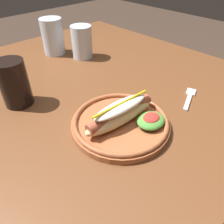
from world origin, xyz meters
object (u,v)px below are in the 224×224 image
object	(u,v)px
water_cup	(53,36)
extra_cup	(82,42)
fork	(189,97)
soda_cup	(14,83)
hot_dog_plate	(122,120)

from	to	relation	value
water_cup	extra_cup	world-z (taller)	water_cup
fork	soda_cup	bearing A→B (deg)	117.66
hot_dog_plate	fork	xyz separation A→B (m)	(0.24, -0.05, -0.02)
soda_cup	water_cup	xyz separation A→B (m)	(0.27, 0.24, 0.00)
soda_cup	extra_cup	distance (m)	0.36
fork	water_cup	size ratio (longest dim) A/B	0.85
hot_dog_plate	water_cup	world-z (taller)	water_cup
soda_cup	extra_cup	xyz separation A→B (m)	(0.33, 0.13, -0.00)
fork	extra_cup	world-z (taller)	extra_cup
water_cup	extra_cup	xyz separation A→B (m)	(0.06, -0.11, -0.01)
hot_dog_plate	extra_cup	world-z (taller)	extra_cup
fork	extra_cup	distance (m)	0.46
hot_dog_plate	soda_cup	bearing A→B (deg)	116.31
fork	water_cup	xyz separation A→B (m)	(-0.10, 0.57, 0.07)
soda_cup	extra_cup	bearing A→B (deg)	21.19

